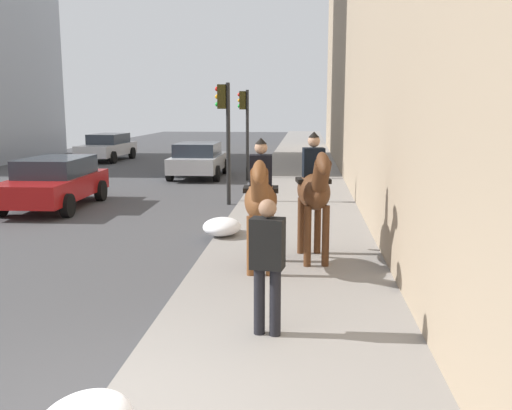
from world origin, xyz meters
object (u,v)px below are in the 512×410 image
(mounted_horse_near, at_px, (261,198))
(pedestrian_greeting, at_px, (267,258))
(mounted_horse_far, at_px, (314,189))
(car_mid_lane, at_px, (199,159))
(traffic_light_near_curb, at_px, (225,123))
(car_far_lane, at_px, (54,182))
(traffic_light_far_curb, at_px, (245,120))
(car_near_lane, at_px, (108,147))

(mounted_horse_near, distance_m, pedestrian_greeting, 2.89)
(mounted_horse_far, xyz_separation_m, car_mid_lane, (12.85, 4.54, -0.68))
(pedestrian_greeting, bearing_deg, car_mid_lane, 22.92)
(mounted_horse_far, height_order, traffic_light_near_curb, traffic_light_near_curb)
(car_far_lane, distance_m, traffic_light_far_curb, 8.31)
(car_near_lane, xyz_separation_m, car_mid_lane, (-6.80, -6.25, -0.00))
(car_near_lane, distance_m, car_mid_lane, 9.23)
(car_near_lane, distance_m, traffic_light_far_curb, 11.31)
(mounted_horse_near, bearing_deg, pedestrian_greeting, 3.09)
(mounted_horse_far, xyz_separation_m, traffic_light_near_curb, (6.48, 2.53, 0.97))
(car_far_lane, bearing_deg, traffic_light_far_curb, 141.96)
(mounted_horse_near, relative_size, traffic_light_near_curb, 0.63)
(pedestrian_greeting, xyz_separation_m, traffic_light_far_curb, (15.58, 1.94, 1.29))
(mounted_horse_near, relative_size, car_mid_lane, 0.53)
(mounted_horse_near, bearing_deg, car_mid_lane, -168.02)
(car_far_lane, xyz_separation_m, traffic_light_far_curb, (6.56, -4.83, 1.61))
(traffic_light_near_curb, xyz_separation_m, traffic_light_far_curb, (5.61, 0.01, -0.03))
(mounted_horse_far, distance_m, traffic_light_near_curb, 7.03)
(mounted_horse_near, xyz_separation_m, car_mid_lane, (13.49, 3.63, -0.61))
(mounted_horse_near, distance_m, car_near_lane, 22.57)
(mounted_horse_near, xyz_separation_m, traffic_light_near_curb, (7.12, 1.62, 1.05))
(mounted_horse_near, xyz_separation_m, car_near_lane, (20.28, 9.88, -0.61))
(car_mid_lane, xyz_separation_m, car_far_lane, (-7.33, 2.83, 0.01))
(car_far_lane, bearing_deg, traffic_light_near_curb, 99.49)
(car_near_lane, bearing_deg, car_mid_lane, 45.34)
(mounted_horse_far, distance_m, car_near_lane, 22.43)
(traffic_light_near_curb, bearing_deg, mounted_horse_far, -158.69)
(car_near_lane, xyz_separation_m, traffic_light_far_curb, (-7.56, -8.25, 1.62))
(car_near_lane, bearing_deg, traffic_light_far_curb, 50.23)
(pedestrian_greeting, distance_m, car_near_lane, 25.29)
(car_near_lane, height_order, traffic_light_near_curb, traffic_light_near_curb)
(mounted_horse_near, height_order, mounted_horse_far, mounted_horse_far)
(car_mid_lane, height_order, car_far_lane, same)
(car_far_lane, bearing_deg, car_near_lane, -168.07)
(mounted_horse_far, relative_size, traffic_light_far_curb, 0.66)
(pedestrian_greeting, distance_m, car_mid_lane, 16.82)
(mounted_horse_near, bearing_deg, car_far_lane, -136.72)
(pedestrian_greeting, relative_size, car_near_lane, 0.37)
(mounted_horse_near, relative_size, traffic_light_far_curb, 0.64)
(mounted_horse_far, height_order, car_far_lane, mounted_horse_far)
(mounted_horse_near, distance_m, traffic_light_near_curb, 7.38)
(pedestrian_greeting, bearing_deg, mounted_horse_near, 15.53)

